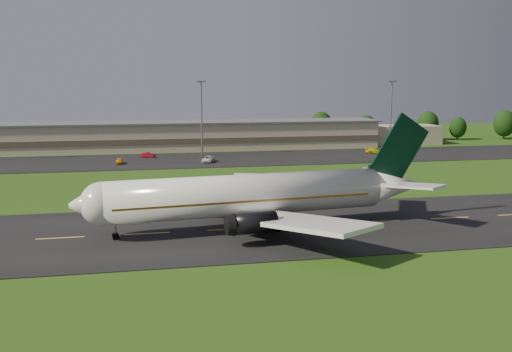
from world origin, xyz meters
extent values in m
plane|color=#1E4010|center=(0.00, 0.00, 0.00)|extent=(360.00, 360.00, 0.00)
cube|color=black|center=(0.00, 0.00, 0.05)|extent=(220.00, 30.00, 0.10)
cube|color=black|center=(0.00, 72.00, 0.05)|extent=(260.00, 30.00, 0.10)
cylinder|color=white|center=(2.43, 0.00, 4.80)|extent=(38.38, 9.64, 5.60)
sphere|color=white|center=(-16.46, -2.04, 4.80)|extent=(5.60, 5.60, 5.60)
cone|color=white|center=(-18.45, -2.25, 4.80)|extent=(4.55, 5.77, 5.38)
cone|color=white|center=(24.80, 2.41, 4.80)|extent=(9.54, 6.42, 5.49)
cube|color=brown|center=(1.94, -0.05, 4.45)|extent=(35.40, 9.36, 0.28)
cube|color=black|center=(-17.05, -2.10, 5.35)|extent=(2.31, 3.20, 0.65)
cube|color=white|center=(7.09, -10.56, 3.30)|extent=(15.58, 19.92, 2.20)
cube|color=white|center=(4.73, 11.31, 3.30)|extent=(12.48, 20.21, 2.20)
cube|color=white|center=(25.34, -2.56, 5.70)|extent=(8.08, 9.28, 0.91)
cube|color=white|center=(24.27, 7.38, 5.70)|extent=(6.88, 9.38, 0.91)
cube|color=black|center=(23.31, 2.25, 6.60)|extent=(5.03, 1.08, 3.00)
cube|color=black|center=(25.80, 2.52, 10.30)|extent=(9.43, 1.46, 10.55)
cylinder|color=black|center=(1.80, -8.11, 2.90)|extent=(5.86, 3.28, 2.70)
cylinder|color=black|center=(0.08, 7.79, 2.90)|extent=(5.86, 3.28, 2.70)
cube|color=tan|center=(0.00, 96.00, 4.00)|extent=(120.00, 15.00, 8.00)
cube|color=#4C4438|center=(0.00, 96.00, 3.20)|extent=(121.00, 15.40, 1.60)
cube|color=#595B60|center=(0.00, 96.00, 8.15)|extent=(122.00, 16.00, 0.50)
cube|color=tan|center=(70.00, 98.00, 3.00)|extent=(28.00, 11.00, 6.00)
cylinder|color=gray|center=(5.00, 80.00, 10.00)|extent=(0.44, 0.44, 20.00)
cube|color=gray|center=(5.00, 80.00, 20.10)|extent=(2.40, 1.20, 0.50)
cylinder|color=gray|center=(60.00, 80.00, 10.00)|extent=(0.44, 0.44, 20.00)
cube|color=gray|center=(60.00, 80.00, 20.10)|extent=(2.40, 1.20, 0.50)
cylinder|color=black|center=(-33.32, 104.74, 1.32)|extent=(0.56, 0.56, 2.64)
ellipsoid|color=black|center=(-33.32, 104.74, 4.54)|extent=(6.16, 6.16, 7.70)
cylinder|color=black|center=(47.63, 106.67, 1.62)|extent=(0.56, 0.56, 3.23)
ellipsoid|color=black|center=(47.63, 106.67, 5.56)|extent=(7.54, 7.54, 9.42)
cylinder|color=black|center=(63.07, 105.33, 1.42)|extent=(0.56, 0.56, 2.84)
ellipsoid|color=black|center=(63.07, 105.33, 4.89)|extent=(6.63, 6.63, 8.29)
cylinder|color=black|center=(86.56, 107.33, 1.57)|extent=(0.56, 0.56, 3.15)
ellipsoid|color=black|center=(86.56, 107.33, 5.42)|extent=(7.34, 7.34, 9.18)
cylinder|color=black|center=(97.65, 106.56, 1.25)|extent=(0.56, 0.56, 2.49)
ellipsoid|color=black|center=(97.65, 106.56, 4.30)|extent=(5.82, 5.82, 7.28)
cylinder|color=black|center=(115.06, 105.46, 1.61)|extent=(0.56, 0.56, 3.22)
ellipsoid|color=black|center=(115.06, 105.46, 5.55)|extent=(7.52, 7.52, 9.40)
imported|color=orange|center=(-16.73, 67.95, 0.78)|extent=(1.65, 4.02, 1.36)
imported|color=#A60B1D|center=(-9.70, 78.98, 0.75)|extent=(4.18, 2.50, 1.30)
imported|color=silver|center=(5.08, 66.51, 0.85)|extent=(4.22, 5.91, 1.49)
imported|color=yellow|center=(53.23, 75.31, 0.83)|extent=(5.40, 3.41, 1.46)
camera|label=1|loc=(-11.46, -74.66, 19.90)|focal=40.00mm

